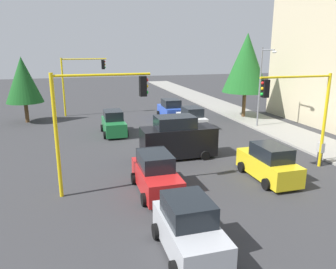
{
  "coord_description": "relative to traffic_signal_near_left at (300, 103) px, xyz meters",
  "views": [
    {
      "loc": [
        21.58,
        -6.64,
        7.05
      ],
      "look_at": [
        0.55,
        -0.52,
        1.2
      ],
      "focal_mm": 35.2,
      "sensor_mm": 36.0,
      "label": 1
    }
  ],
  "objects": [
    {
      "name": "lane_arrow_near",
      "position": [
        5.51,
        -8.69,
        -3.96
      ],
      "size": [
        2.4,
        1.1,
        1.1
      ],
      "color": "silver",
      "rests_on": "ground"
    },
    {
      "name": "ground_plane",
      "position": [
        -6.0,
        -5.69,
        -3.97
      ],
      "size": [
        120.0,
        120.0,
        0.0
      ],
      "primitive_type": "plane",
      "color": "#353538"
    },
    {
      "name": "street_lamp_curbside",
      "position": [
        -9.61,
        3.51,
        0.38
      ],
      "size": [
        2.15,
        0.28,
        7.0
      ],
      "color": "slate",
      "rests_on": "ground"
    },
    {
      "name": "traffic_signal_near_right",
      "position": [
        -0.0,
        -11.42,
        0.22
      ],
      "size": [
        0.36,
        4.59,
        5.94
      ],
      "color": "yellow",
      "rests_on": "ground"
    },
    {
      "name": "car_white",
      "position": [
        -10.99,
        -2.43,
        -3.07
      ],
      "size": [
        3.83,
        1.95,
        1.98
      ],
      "color": "white",
      "rests_on": "ground"
    },
    {
      "name": "car_blue",
      "position": [
        -15.83,
        -2.91,
        -3.07
      ],
      "size": [
        3.82,
        2.12,
        1.98
      ],
      "color": "blue",
      "rests_on": "ground"
    },
    {
      "name": "tree_opposite_side",
      "position": [
        -18.0,
        -16.69,
        0.08
      ],
      "size": [
        3.41,
        3.41,
        6.19
      ],
      "color": "brown",
      "rests_on": "ground"
    },
    {
      "name": "car_silver",
      "position": [
        5.95,
        -8.76,
        -3.07
      ],
      "size": [
        3.76,
        2.04,
        1.98
      ],
      "color": "#B2B5BA",
      "rests_on": "ground"
    },
    {
      "name": "pedestrian_crossing",
      "position": [
        -0.1,
        1.89,
        -3.06
      ],
      "size": [
        0.4,
        0.24,
        1.7
      ],
      "color": "#262638",
      "rests_on": "ground"
    },
    {
      "name": "traffic_signal_far_right",
      "position": [
        -20.0,
        -11.43,
        0.25
      ],
      "size": [
        0.36,
        4.59,
        5.98
      ],
      "color": "yellow",
      "rests_on": "ground"
    },
    {
      "name": "traffic_signal_near_left",
      "position": [
        0.0,
        0.0,
        0.0
      ],
      "size": [
        0.36,
        4.59,
        5.6
      ],
      "color": "yellow",
      "rests_on": "ground"
    },
    {
      "name": "sidewalk_kerb",
      "position": [
        -11.0,
        4.81,
        -3.89
      ],
      "size": [
        80.0,
        4.0,
        0.15
      ],
      "primitive_type": "cube",
      "color": "gray",
      "rests_on": "ground"
    },
    {
      "name": "tree_roadside_mid",
      "position": [
        -14.0,
        4.31,
        1.53
      ],
      "size": [
        4.57,
        4.57,
        8.37
      ],
      "color": "brown",
      "rests_on": "ground"
    },
    {
      "name": "car_green",
      "position": [
        -11.18,
        -9.23,
        -3.07
      ],
      "size": [
        3.96,
        1.95,
        1.98
      ],
      "color": "#1E7238",
      "rests_on": "ground"
    },
    {
      "name": "delivery_van_black",
      "position": [
        -4.0,
        -5.96,
        -2.69
      ],
      "size": [
        2.22,
        4.8,
        2.77
      ],
      "color": "black",
      "rests_on": "ground"
    },
    {
      "name": "car_red",
      "position": [
        0.73,
        -8.63,
        -3.07
      ],
      "size": [
        4.19,
        2.02,
        1.98
      ],
      "color": "red",
      "rests_on": "ground"
    },
    {
      "name": "car_yellow",
      "position": [
        0.87,
        -2.32,
        -3.07
      ],
      "size": [
        4.15,
        1.98,
        1.98
      ],
      "color": "yellow",
      "rests_on": "ground"
    }
  ]
}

